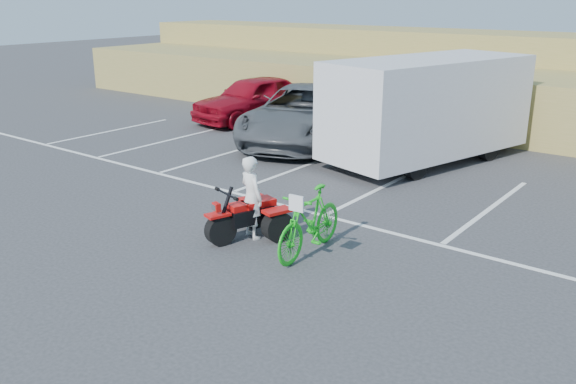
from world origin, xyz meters
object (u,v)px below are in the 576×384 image
Objects in this scene: rider at (251,197)px; red_car at (254,98)px; cargo_trailer at (427,107)px; red_trike_atv at (246,238)px; green_dirt_bike at (310,222)px; quad_atv_blue at (301,152)px; quad_atv_green at (376,166)px; grey_pickup at (305,114)px.

red_car is (-7.55, 8.91, 0.02)m from rider.
red_car is 0.74× the size of cargo_trailer.
green_dirt_bike reaches higher than red_trike_atv.
quad_atv_blue is at bearing -43.87° from rider.
rider is 11.68m from red_car.
red_trike_atv is 0.77× the size of green_dirt_bike.
quad_atv_blue reaches higher than quad_atv_green.
quad_atv_green is (-0.81, -1.33, -1.58)m from cargo_trailer.
quad_atv_blue is 2.63m from quad_atv_green.
quad_atv_blue is at bearing -77.48° from grey_pickup.
quad_atv_green is at bearing -39.03° from grey_pickup.
red_trike_atv is 7.68m from cargo_trailer.
green_dirt_bike is at bearing -78.08° from quad_atv_green.
grey_pickup is (-5.37, 7.26, 0.27)m from green_dirt_bike.
red_car reaches higher than quad_atv_blue.
green_dirt_bike is at bearing -65.63° from cargo_trailer.
green_dirt_bike is 7.65m from quad_atv_blue.
grey_pickup is 3.70m from quad_atv_green.
grey_pickup reaches higher than rider.
red_trike_atv is at bearing -176.73° from green_dirt_bike.
red_trike_atv reaches higher than quad_atv_green.
cargo_trailer reaches higher than rider.
cargo_trailer is at bearing -2.75° from red_car.
cargo_trailer is (4.17, 0.09, 0.68)m from grey_pickup.
red_car is (-8.92, 8.88, 0.22)m from green_dirt_bike.
cargo_trailer is at bearing -17.58° from grey_pickup.
red_car is at bearing 147.56° from red_trike_atv.
green_dirt_bike is at bearing -160.91° from rider.
quad_atv_green is (2.63, -0.04, 0.00)m from quad_atv_blue.
grey_pickup is 3.91m from red_car.
red_trike_atv is 0.24× the size of cargo_trailer.
green_dirt_bike is at bearing 24.78° from red_trike_atv.
rider is at bearing 177.59° from green_dirt_bike.
red_car is 7.54m from quad_atv_green.
grey_pickup is 1.67m from quad_atv_blue.
grey_pickup reaches higher than red_car.
cargo_trailer is 4.34× the size of quad_atv_green.
red_car is at bearing -176.15° from cargo_trailer.
grey_pickup is at bearing -16.09° from red_car.
rider is at bearing -76.27° from cargo_trailer.
rider reaches higher than quad_atv_green.
red_car is 7.91m from cargo_trailer.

